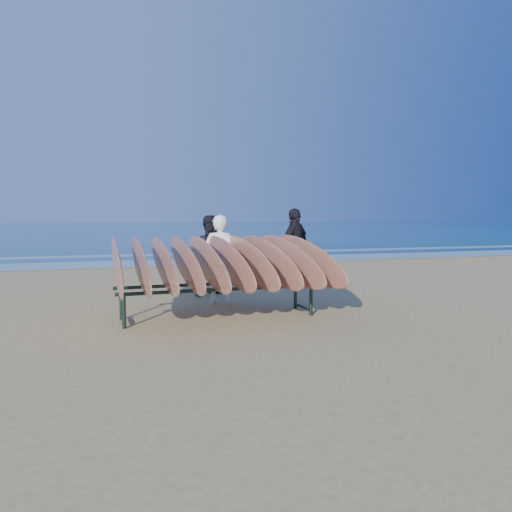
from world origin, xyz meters
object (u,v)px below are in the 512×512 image
object	(u,v)px
surfboard_rack	(218,262)
person_white	(220,260)
person_dark_b	(295,246)
person_dark_a	(213,255)

from	to	relation	value
surfboard_rack	person_white	distance (m)	1.24
person_white	person_dark_b	bearing A→B (deg)	-113.39
person_dark_b	person_dark_a	bearing A→B (deg)	-10.43
person_white	person_dark_a	world-z (taller)	person_white
surfboard_rack	person_white	bearing A→B (deg)	73.92
person_white	person_dark_b	world-z (taller)	person_dark_b
person_dark_a	person_dark_b	world-z (taller)	person_dark_b
person_white	surfboard_rack	bearing A→B (deg)	99.24
person_white	person_dark_a	xyz separation A→B (m)	(0.10, 1.06, -0.01)
surfboard_rack	person_dark_a	distance (m)	2.29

